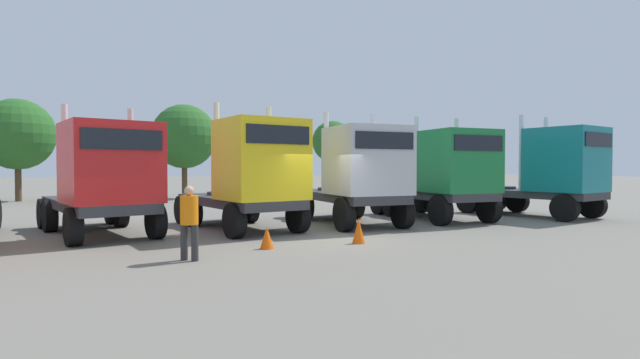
% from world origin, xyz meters
% --- Properties ---
extents(ground, '(200.00, 200.00, 0.00)m').
position_xyz_m(ground, '(0.00, 0.00, 0.00)').
color(ground, slate).
extents(semi_truck_red, '(3.90, 6.36, 3.97)m').
position_xyz_m(semi_truck_red, '(-6.17, 2.67, 1.77)').
color(semi_truck_red, '#333338').
rests_on(semi_truck_red, ground).
extents(semi_truck_yellow, '(3.59, 6.19, 4.18)m').
position_xyz_m(semi_truck_yellow, '(-1.81, 2.23, 1.85)').
color(semi_truck_yellow, '#333338').
rests_on(semi_truck_yellow, ground).
extents(semi_truck_silver, '(2.66, 6.08, 4.08)m').
position_xyz_m(semi_truck_silver, '(2.08, 2.25, 1.84)').
color(semi_truck_silver, '#333338').
rests_on(semi_truck_silver, ground).
extents(semi_truck_green, '(2.64, 5.80, 4.08)m').
position_xyz_m(semi_truck_green, '(5.95, 2.27, 1.83)').
color(semi_truck_green, '#333338').
rests_on(semi_truck_green, ground).
extents(semi_truck_teal, '(3.71, 6.12, 4.28)m').
position_xyz_m(semi_truck_teal, '(10.82, 1.60, 1.94)').
color(semi_truck_teal, '#333338').
rests_on(semi_truck_teal, ground).
extents(visitor_in_hivis, '(0.57, 0.57, 1.68)m').
position_xyz_m(visitor_in_hivis, '(-4.41, -1.97, 0.97)').
color(visitor_in_hivis, '#2F2F2F').
rests_on(visitor_in_hivis, ground).
extents(traffic_cone_near, '(0.36, 0.36, 0.58)m').
position_xyz_m(traffic_cone_near, '(-2.34, -1.12, 0.29)').
color(traffic_cone_near, '#F2590C').
rests_on(traffic_cone_near, ground).
extents(traffic_cone_mid, '(0.36, 0.36, 0.70)m').
position_xyz_m(traffic_cone_mid, '(0.25, -1.26, 0.35)').
color(traffic_cone_mid, '#F2590C').
rests_on(traffic_cone_mid, ground).
extents(oak_far_left, '(4.33, 4.33, 6.27)m').
position_xyz_m(oak_far_left, '(-11.24, 21.56, 4.10)').
color(oak_far_left, '#4C3823').
rests_on(oak_far_left, ground).
extents(oak_far_centre, '(4.28, 4.28, 6.29)m').
position_xyz_m(oak_far_centre, '(-1.48, 20.50, 4.14)').
color(oak_far_centre, '#4C3823').
rests_on(oak_far_centre, ground).
extents(oak_far_right, '(3.32, 3.32, 5.81)m').
position_xyz_m(oak_far_right, '(10.39, 22.54, 4.13)').
color(oak_far_right, '#4C3823').
rests_on(oak_far_right, ground).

